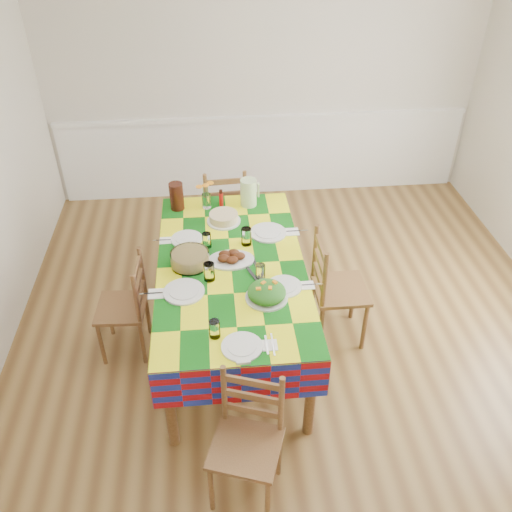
% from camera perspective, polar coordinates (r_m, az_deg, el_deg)
% --- Properties ---
extents(room, '(4.58, 5.08, 2.78)m').
position_cam_1_polar(room, '(3.53, 5.15, 6.18)').
color(room, brown).
rests_on(room, ground).
extents(wainscot, '(4.41, 0.06, 0.92)m').
position_cam_1_polar(wainscot, '(6.11, 0.78, 10.82)').
color(wainscot, white).
rests_on(wainscot, room).
extents(dining_table, '(1.06, 1.97, 0.77)m').
position_cam_1_polar(dining_table, '(3.94, -2.61, -1.82)').
color(dining_table, brown).
rests_on(dining_table, room).
extents(setting_near_head, '(0.40, 0.27, 0.12)m').
position_cam_1_polar(setting_near_head, '(3.28, -2.45, -8.83)').
color(setting_near_head, silver).
rests_on(setting_near_head, dining_table).
extents(setting_left_near, '(0.51, 0.30, 0.13)m').
position_cam_1_polar(setting_left_near, '(3.68, -6.73, -2.98)').
color(setting_left_near, silver).
rests_on(setting_left_near, dining_table).
extents(setting_left_far, '(0.44, 0.26, 0.12)m').
position_cam_1_polar(setting_left_far, '(4.12, -6.64, 1.75)').
color(setting_left_far, silver).
rests_on(setting_left_far, dining_table).
extents(setting_right_near, '(0.46, 0.26, 0.12)m').
position_cam_1_polar(setting_right_near, '(3.70, 2.15, -2.64)').
color(setting_right_near, silver).
rests_on(setting_right_near, dining_table).
extents(setting_right_far, '(0.53, 0.31, 0.14)m').
position_cam_1_polar(setting_right_far, '(4.15, 0.55, 2.35)').
color(setting_right_far, silver).
rests_on(setting_right_far, dining_table).
extents(meat_platter, '(0.34, 0.24, 0.07)m').
position_cam_1_polar(meat_platter, '(3.91, -2.67, -0.20)').
color(meat_platter, silver).
rests_on(meat_platter, dining_table).
extents(salad_platter, '(0.28, 0.28, 0.12)m').
position_cam_1_polar(salad_platter, '(3.57, 1.13, -3.89)').
color(salad_platter, silver).
rests_on(salad_platter, dining_table).
extents(pasta_bowl, '(0.28, 0.28, 0.10)m').
position_cam_1_polar(pasta_bowl, '(3.88, -6.97, -0.29)').
color(pasta_bowl, white).
rests_on(pasta_bowl, dining_table).
extents(cake, '(0.27, 0.27, 0.07)m').
position_cam_1_polar(cake, '(4.34, -3.43, 4.03)').
color(cake, silver).
rests_on(cake, dining_table).
extents(serving_utensils, '(0.15, 0.34, 0.01)m').
position_cam_1_polar(serving_utensils, '(3.82, -0.27, -1.49)').
color(serving_utensils, black).
rests_on(serving_utensils, dining_table).
extents(flower_vase, '(0.15, 0.12, 0.24)m').
position_cam_1_polar(flower_vase, '(4.51, -5.27, 6.21)').
color(flower_vase, white).
rests_on(flower_vase, dining_table).
extents(hot_sauce, '(0.04, 0.04, 0.15)m').
position_cam_1_polar(hot_sauce, '(4.53, -3.70, 6.13)').
color(hot_sauce, red).
rests_on(hot_sauce, dining_table).
extents(green_pitcher, '(0.14, 0.14, 0.23)m').
position_cam_1_polar(green_pitcher, '(4.52, -0.80, 6.70)').
color(green_pitcher, '#C2E5A1').
rests_on(green_pitcher, dining_table).
extents(tea_pitcher, '(0.12, 0.12, 0.23)m').
position_cam_1_polar(tea_pitcher, '(4.51, -8.35, 6.24)').
color(tea_pitcher, black).
rests_on(tea_pitcher, dining_table).
extents(name_card, '(0.08, 0.03, 0.02)m').
position_cam_1_polar(name_card, '(3.18, -1.34, -11.11)').
color(name_card, silver).
rests_on(name_card, dining_table).
extents(chair_near, '(0.49, 0.47, 0.88)m').
position_cam_1_polar(chair_near, '(3.26, -0.92, -18.95)').
color(chair_near, brown).
rests_on(chair_near, room).
extents(chair_far, '(0.43, 0.42, 0.92)m').
position_cam_1_polar(chair_far, '(5.10, -3.31, 4.75)').
color(chair_far, brown).
rests_on(chair_far, room).
extents(chair_left, '(0.38, 0.40, 0.85)m').
position_cam_1_polar(chair_left, '(4.16, -13.48, -5.28)').
color(chair_left, brown).
rests_on(chair_left, room).
extents(chair_right, '(0.40, 0.42, 0.94)m').
position_cam_1_polar(chair_right, '(4.18, 8.31, -3.52)').
color(chair_right, brown).
rests_on(chair_right, room).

